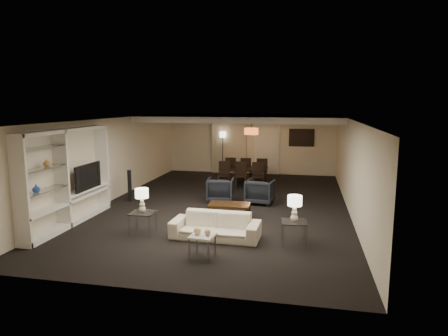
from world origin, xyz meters
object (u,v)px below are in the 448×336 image
Objects in this scene: armchair_right at (260,191)px; side_table_right at (294,233)px; sofa at (215,226)px; vase_blue at (36,188)px; floor_lamp at (223,153)px; table_lamp_left at (142,200)px; floor_speaker at (130,186)px; chair_fr at (262,170)px; coffee_table at (229,211)px; armchair_left at (221,190)px; dining_table at (244,176)px; vase_amber at (47,163)px; chair_fm at (246,169)px; side_table_left at (143,223)px; pendant_light at (251,131)px; chair_fl at (231,169)px; table_lamp_right at (295,208)px; television at (84,177)px; marble_table at (203,246)px; chair_nl at (224,175)px; chair_nr at (258,176)px; chair_nm at (241,175)px.

armchair_right reaches higher than side_table_right.
vase_blue reaches higher than sofa.
floor_lamp reaches higher than armchair_right.
table_lamp_left reaches higher than floor_speaker.
chair_fr is at bearing 73.37° from table_lamp_left.
sofa is 1.60m from coffee_table.
dining_table is at bearing -100.97° from armchair_left.
vase_amber is 8.87m from floor_lamp.
side_table_left is at bearing 75.93° from chair_fm.
pendant_light reaches higher than chair_fl.
armchair_left is at bearing 124.88° from table_lamp_right.
sofa is 1.69× the size of television.
table_lamp_right reaches higher than chair_fr.
side_table_left is 1.20× the size of marble_table.
vase_amber is at bearing -122.56° from chair_nl.
side_table_left is 8.11m from floor_lamp.
chair_fr is at bearing 62.02° from vase_blue.
television reaches higher than chair_nr.
coffee_table is 1.81m from armchair_left.
sofa is 1.10× the size of floor_lamp.
coffee_table is 0.93× the size of television.
armchair_left is 1.44× the size of table_lamp_right.
side_table_right is at bearing -43.26° from coffee_table.
vase_blue is at bearing -146.22° from coffee_table.
chair_nr is (4.00, 6.22, -0.69)m from vase_blue.
side_table_right is at bearing -74.50° from chair_nm.
chair_nr is at bearing 124.91° from chair_fl.
vase_amber reaches higher than vase_blue.
coffee_table is 2.00× the size of side_table_right.
vase_amber is at bearing -117.74° from pendant_light.
vase_amber reaches higher than chair_fl.
television is 0.65× the size of floor_lamp.
vase_blue is 1.10× the size of vase_amber.
chair_nm and chair_fl have the same top height.
chair_nm is at bearing -102.86° from armchair_left.
table_lamp_right reaches higher than chair_nl.
pendant_light is 6.84m from side_table_right.
table_lamp_right is at bearing -99.80° from television.
armchair_right is at bearing 41.23° from vase_amber.
armchair_left is at bearing 53.34° from vase_blue.
television is 5.97m from chair_nr.
vase_amber reaches higher than chair_fr.
television is (-3.69, -0.67, 0.89)m from coffee_table.
television reaches higher than marble_table.
marble_table is 0.49× the size of chair_nm.
coffee_table is at bearing -88.74° from pendant_light.
pendant_light reaches higher than vase_blue.
chair_fm and chair_fr have the same top height.
table_lamp_left is (-1.70, -1.60, 0.58)m from coffee_table.
vase_amber is 8.25m from chair_fr.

